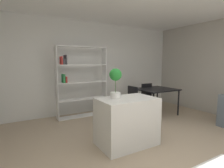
{
  "coord_description": "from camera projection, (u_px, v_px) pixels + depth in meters",
  "views": [
    {
      "loc": [
        -2.05,
        -2.49,
        1.56
      ],
      "look_at": [
        -0.02,
        1.03,
        1.07
      ],
      "focal_mm": 28.21,
      "sensor_mm": 36.0,
      "label": 1
    }
  ],
  "objects": [
    {
      "name": "kitchen_island",
      "position": [
        127.0,
        121.0,
        3.36
      ],
      "size": [
        1.09,
        0.71,
        0.9
      ],
      "primitive_type": "cube",
      "color": "silver",
      "rests_on": "ground_plane"
    },
    {
      "name": "open_bookshelf",
      "position": [
        80.0,
        80.0,
        5.05
      ],
      "size": [
        1.47,
        0.3,
        2.02
      ],
      "color": "white",
      "rests_on": "ground_plane"
    },
    {
      "name": "dining_chair_island_side",
      "position": [
        135.0,
        99.0,
        4.95
      ],
      "size": [
        0.45,
        0.43,
        0.92
      ],
      "rotation": [
        0.0,
        0.0,
        1.64
      ],
      "color": "black",
      "rests_on": "ground_plane"
    },
    {
      "name": "potted_plant_on_island",
      "position": [
        115.0,
        80.0,
        3.26
      ],
      "size": [
        0.23,
        0.23,
        0.56
      ],
      "color": "white",
      "rests_on": "kitchen_island"
    },
    {
      "name": "ground_plane",
      "position": [
        140.0,
        145.0,
        3.35
      ],
      "size": [
        9.16,
        9.16,
        0.0
      ],
      "primitive_type": "plane",
      "color": "tan"
    },
    {
      "name": "dining_table",
      "position": [
        156.0,
        91.0,
        5.31
      ],
      "size": [
        1.12,
        0.99,
        0.79
      ],
      "color": "black",
      "rests_on": "ground_plane"
    },
    {
      "name": "back_partition",
      "position": [
        86.0,
        68.0,
        5.52
      ],
      "size": [
        6.66,
        0.06,
        2.82
      ],
      "primitive_type": "cube",
      "color": "silver",
      "rests_on": "ground_plane"
    },
    {
      "name": "dining_chair_far",
      "position": [
        144.0,
        94.0,
        5.78
      ],
      "size": [
        0.42,
        0.45,
        0.9
      ],
      "rotation": [
        0.0,
        0.0,
        3.13
      ],
      "color": "black",
      "rests_on": "ground_plane"
    }
  ]
}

